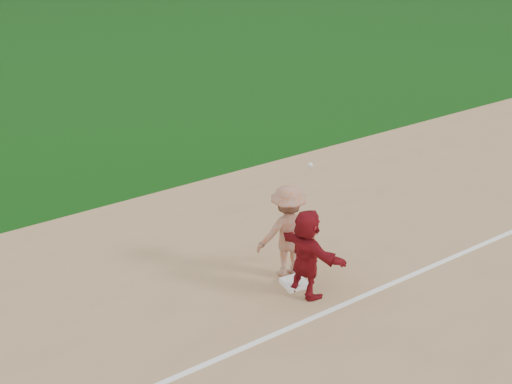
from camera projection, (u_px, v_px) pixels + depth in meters
ground at (303, 288)px, 11.36m from camera, size 160.00×160.00×0.00m
foul_line at (332, 309)px, 10.75m from camera, size 60.00×0.10×0.01m
first_base at (294, 283)px, 11.40m from camera, size 0.45×0.45×0.09m
base_runner at (307, 253)px, 10.84m from camera, size 0.64×1.54×1.62m
first_base_play at (288, 232)px, 11.37m from camera, size 1.26×0.90×2.31m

